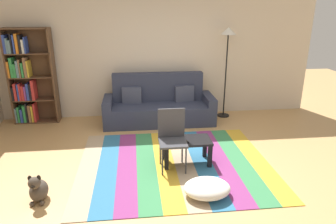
{
  "coord_description": "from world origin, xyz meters",
  "views": [
    {
      "loc": [
        -0.52,
        -4.02,
        2.33
      ],
      "look_at": [
        0.01,
        0.75,
        0.65
      ],
      "focal_mm": 32.58,
      "sensor_mm": 36.0,
      "label": 1
    }
  ],
  "objects_px": {
    "bookshelf": "(27,79)",
    "standing_lamp": "(228,43)",
    "dog": "(38,189)",
    "coffee_table": "(187,144)",
    "tv_remote": "(185,141)",
    "couch": "(159,106)",
    "pouf": "(207,188)",
    "folding_chair": "(172,134)"
  },
  "relations": [
    {
      "from": "dog",
      "to": "folding_chair",
      "type": "relative_size",
      "value": 0.44
    },
    {
      "from": "couch",
      "to": "pouf",
      "type": "height_order",
      "value": "couch"
    },
    {
      "from": "couch",
      "to": "bookshelf",
      "type": "distance_m",
      "value": 2.73
    },
    {
      "from": "couch",
      "to": "tv_remote",
      "type": "distance_m",
      "value": 1.95
    },
    {
      "from": "coffee_table",
      "to": "standing_lamp",
      "type": "xyz_separation_m",
      "value": [
        1.18,
        2.05,
        1.28
      ]
    },
    {
      "from": "couch",
      "to": "bookshelf",
      "type": "bearing_deg",
      "value": 173.97
    },
    {
      "from": "dog",
      "to": "tv_remote",
      "type": "distance_m",
      "value": 2.09
    },
    {
      "from": "bookshelf",
      "to": "standing_lamp",
      "type": "relative_size",
      "value": 1.01
    },
    {
      "from": "dog",
      "to": "coffee_table",
      "type": "bearing_deg",
      "value": 20.34
    },
    {
      "from": "tv_remote",
      "to": "coffee_table",
      "type": "bearing_deg",
      "value": 25.95
    },
    {
      "from": "coffee_table",
      "to": "dog",
      "type": "distance_m",
      "value": 2.14
    },
    {
      "from": "bookshelf",
      "to": "folding_chair",
      "type": "distance_m",
      "value": 3.51
    },
    {
      "from": "bookshelf",
      "to": "standing_lamp",
      "type": "height_order",
      "value": "bookshelf"
    },
    {
      "from": "couch",
      "to": "dog",
      "type": "height_order",
      "value": "couch"
    },
    {
      "from": "bookshelf",
      "to": "pouf",
      "type": "relative_size",
      "value": 3.19
    },
    {
      "from": "folding_chair",
      "to": "dog",
      "type": "bearing_deg",
      "value": -131.85
    },
    {
      "from": "dog",
      "to": "standing_lamp",
      "type": "distance_m",
      "value": 4.47
    },
    {
      "from": "standing_lamp",
      "to": "tv_remote",
      "type": "height_order",
      "value": "standing_lamp"
    },
    {
      "from": "bookshelf",
      "to": "coffee_table",
      "type": "xyz_separation_m",
      "value": [
        2.92,
        -2.15,
        -0.6
      ]
    },
    {
      "from": "couch",
      "to": "dog",
      "type": "bearing_deg",
      "value": -123.62
    },
    {
      "from": "coffee_table",
      "to": "tv_remote",
      "type": "bearing_deg",
      "value": -123.42
    },
    {
      "from": "standing_lamp",
      "to": "couch",
      "type": "bearing_deg",
      "value": -172.99
    },
    {
      "from": "dog",
      "to": "standing_lamp",
      "type": "xyz_separation_m",
      "value": [
        3.19,
        2.79,
        1.44
      ]
    },
    {
      "from": "couch",
      "to": "tv_remote",
      "type": "relative_size",
      "value": 15.07
    },
    {
      "from": "couch",
      "to": "standing_lamp",
      "type": "height_order",
      "value": "standing_lamp"
    },
    {
      "from": "coffee_table",
      "to": "bookshelf",
      "type": "bearing_deg",
      "value": 143.68
    },
    {
      "from": "bookshelf",
      "to": "dog",
      "type": "distance_m",
      "value": 3.13
    },
    {
      "from": "bookshelf",
      "to": "tv_remote",
      "type": "bearing_deg",
      "value": -37.56
    },
    {
      "from": "pouf",
      "to": "coffee_table",
      "type": "bearing_deg",
      "value": 97.51
    },
    {
      "from": "dog",
      "to": "tv_remote",
      "type": "bearing_deg",
      "value": 19.07
    },
    {
      "from": "bookshelf",
      "to": "standing_lamp",
      "type": "xyz_separation_m",
      "value": [
        4.11,
        -0.1,
        0.67
      ]
    },
    {
      "from": "pouf",
      "to": "tv_remote",
      "type": "relative_size",
      "value": 4.03
    },
    {
      "from": "couch",
      "to": "dog",
      "type": "xyz_separation_m",
      "value": [
        -1.74,
        -2.61,
        -0.18
      ]
    },
    {
      "from": "pouf",
      "to": "couch",
      "type": "bearing_deg",
      "value": 97.98
    },
    {
      "from": "coffee_table",
      "to": "pouf",
      "type": "xyz_separation_m",
      "value": [
        0.12,
        -0.89,
        -0.21
      ]
    },
    {
      "from": "coffee_table",
      "to": "pouf",
      "type": "distance_m",
      "value": 0.92
    },
    {
      "from": "folding_chair",
      "to": "standing_lamp",
      "type": "bearing_deg",
      "value": 83.46
    },
    {
      "from": "couch",
      "to": "pouf",
      "type": "relative_size",
      "value": 3.74
    },
    {
      "from": "pouf",
      "to": "dog",
      "type": "xyz_separation_m",
      "value": [
        -2.12,
        0.14,
        0.05
      ]
    },
    {
      "from": "coffee_table",
      "to": "tv_remote",
      "type": "xyz_separation_m",
      "value": [
        -0.04,
        -0.07,
        0.09
      ]
    },
    {
      "from": "coffee_table",
      "to": "standing_lamp",
      "type": "relative_size",
      "value": 0.39
    },
    {
      "from": "couch",
      "to": "bookshelf",
      "type": "relative_size",
      "value": 1.17
    }
  ]
}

